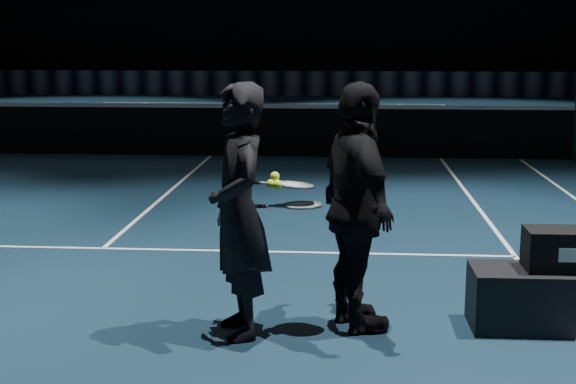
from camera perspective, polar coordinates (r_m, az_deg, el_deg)
name	(u,v)px	position (r m, az deg, el deg)	size (l,w,h in m)	color
floor	(210,157)	(14.47, -5.56, 2.51)	(36.00, 36.00, 0.00)	#0D2131
court_lines	(210,157)	(14.47, -5.56, 2.53)	(10.98, 23.78, 0.01)	white
net_post_right	(576,129)	(14.73, 19.82, 4.22)	(0.10, 0.10, 1.10)	black
net_mesh	(210,132)	(14.41, -5.60, 4.28)	(12.80, 0.02, 0.86)	black
net_tape	(209,106)	(14.37, -5.63, 6.12)	(12.80, 0.03, 0.07)	white
sponsor_backdrop	(281,83)	(29.75, -0.48, 7.74)	(22.00, 0.15, 0.90)	black
player_bench	(574,299)	(6.27, 19.68, -7.19)	(1.50, 0.50, 0.45)	black
player_a	(239,211)	(5.65, -3.52, -1.39)	(0.66, 0.43, 1.81)	black
player_b	(357,208)	(5.76, 4.95, -1.16)	(1.06, 0.44, 1.81)	black
racket_lower	(302,205)	(5.68, 1.01, -0.94)	(0.68, 0.22, 0.03)	black
racket_upper	(294,185)	(5.69, 0.45, 0.49)	(0.68, 0.22, 0.03)	black
tennis_balls	(275,182)	(5.63, -0.96, 0.73)	(0.12, 0.10, 0.12)	#ABD72D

